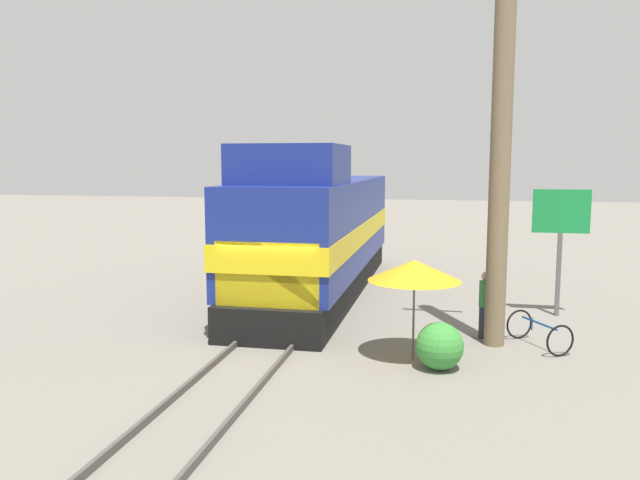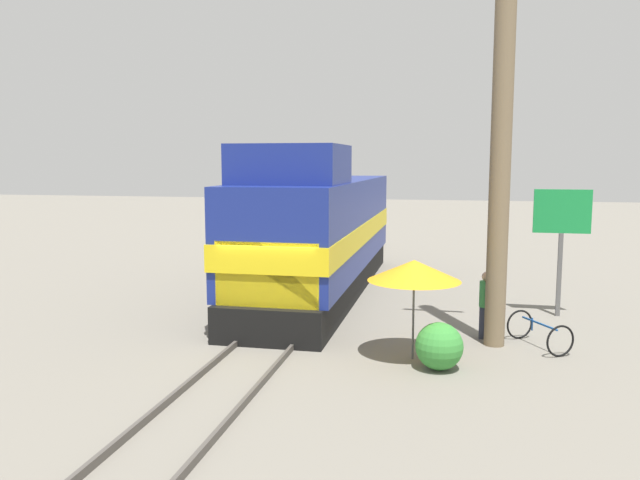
% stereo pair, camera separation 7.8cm
% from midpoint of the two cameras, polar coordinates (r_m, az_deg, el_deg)
% --- Properties ---
extents(ground_plane, '(120.00, 120.00, 0.00)m').
position_cam_midpoint_polar(ground_plane, '(16.74, -3.71, -8.60)').
color(ground_plane, slate).
extents(rail_near, '(0.08, 37.21, 0.15)m').
position_cam_midpoint_polar(rail_near, '(16.92, -6.08, -8.19)').
color(rail_near, '#4C4742').
rests_on(rail_near, ground_plane).
extents(rail_far, '(0.08, 37.21, 0.15)m').
position_cam_midpoint_polar(rail_far, '(16.55, -1.30, -8.50)').
color(rail_far, '#4C4742').
rests_on(rail_far, ground_plane).
extents(locomotive, '(3.17, 13.68, 5.01)m').
position_cam_midpoint_polar(locomotive, '(21.23, -0.02, 0.59)').
color(locomotive, black).
rests_on(locomotive, ground_plane).
extents(utility_pole, '(1.80, 0.50, 11.11)m').
position_cam_midpoint_polar(utility_pole, '(15.78, 16.44, 10.69)').
color(utility_pole, '#726047').
rests_on(utility_pole, ground_plane).
extents(vendor_umbrella, '(2.14, 2.14, 2.33)m').
position_cam_midpoint_polar(vendor_umbrella, '(14.38, 8.76, -2.77)').
color(vendor_umbrella, '#4C4C4C').
rests_on(vendor_umbrella, ground_plane).
extents(billboard_sign, '(1.61, 0.12, 3.75)m').
position_cam_midpoint_polar(billboard_sign, '(19.51, 21.34, 1.48)').
color(billboard_sign, '#595959').
rests_on(billboard_sign, ground_plane).
extents(shrub_cluster, '(1.05, 1.05, 1.05)m').
position_cam_midpoint_polar(shrub_cluster, '(14.11, 11.00, -9.51)').
color(shrub_cluster, '#388C38').
rests_on(shrub_cluster, ground_plane).
extents(person_bystander, '(0.34, 0.34, 1.75)m').
position_cam_midpoint_polar(person_bystander, '(16.65, 15.05, -5.53)').
color(person_bystander, '#2D3347').
rests_on(person_bystander, ground_plane).
extents(bicycle, '(1.46, 1.79, 0.76)m').
position_cam_midpoint_polar(bicycle, '(16.40, 19.51, -7.93)').
color(bicycle, black).
rests_on(bicycle, ground_plane).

